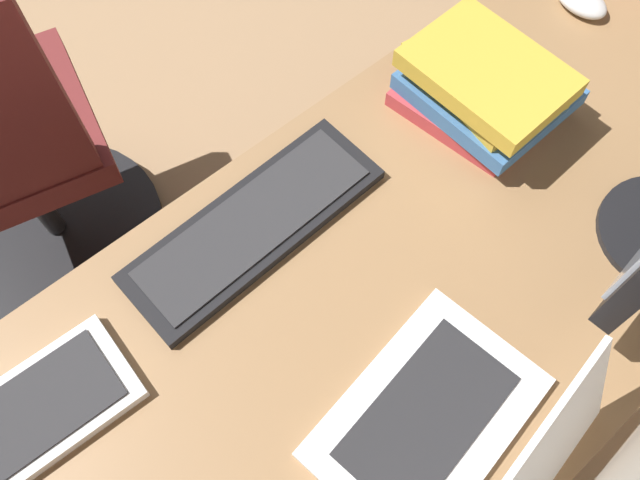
{
  "coord_description": "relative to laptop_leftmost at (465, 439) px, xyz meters",
  "views": [
    {
      "loc": [
        0.46,
        2.16,
        1.61
      ],
      "look_at": [
        0.24,
        1.9,
        0.95
      ],
      "focal_mm": 36.83,
      "sensor_mm": 36.0,
      "label": 1
    }
  ],
  "objects": [
    {
      "name": "desk",
      "position": [
        0.01,
        -0.21,
        -0.11
      ],
      "size": [
        2.22,
        0.67,
        0.73
      ],
      "color": "#936D47",
      "rests_on": "ground"
    },
    {
      "name": "laptop_leftmost",
      "position": [
        0.0,
        0.0,
        0.0
      ],
      "size": [
        0.34,
        0.31,
        0.2
      ],
      "color": "white",
      "rests_on": "desk"
    },
    {
      "name": "keyboard_main",
      "position": [
        0.0,
        -0.43,
        -0.04
      ],
      "size": [
        0.42,
        0.15,
        0.02
      ],
      "color": "black",
      "rests_on": "desk"
    },
    {
      "name": "mouse_main",
      "position": [
        -0.74,
        -0.4,
        -0.03
      ],
      "size": [
        0.06,
        0.1,
        0.03
      ],
      "primitive_type": "ellipsoid",
      "color": "silver",
      "rests_on": "desk"
    },
    {
      "name": "book_stack_near",
      "position": [
        -0.42,
        -0.36,
        0.01
      ],
      "size": [
        0.23,
        0.26,
        0.12
      ],
      "color": "#B2383D",
      "rests_on": "desk"
    }
  ]
}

